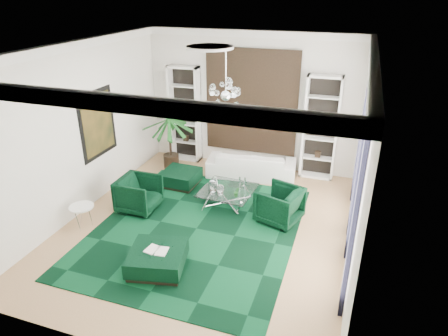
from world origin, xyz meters
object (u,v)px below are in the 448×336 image
(coffee_table, at_px, (228,197))
(armchair_right, at_px, (279,205))
(sofa, at_px, (251,164))
(palm, at_px, (169,128))
(armchair_left, at_px, (139,194))
(side_table, at_px, (83,217))
(ottoman_side, at_px, (181,178))
(ottoman_front, at_px, (158,260))

(coffee_table, bearing_deg, armchair_right, -13.28)
(sofa, height_order, palm, palm)
(armchair_left, distance_m, side_table, 1.33)
(armchair_right, xyz_separation_m, ottoman_side, (-2.82, 0.92, -0.21))
(side_table, bearing_deg, coffee_table, 35.66)
(coffee_table, distance_m, ottoman_side, 1.63)
(sofa, relative_size, coffee_table, 2.00)
(armchair_right, relative_size, coffee_table, 0.75)
(side_table, bearing_deg, palm, 82.60)
(armchair_left, distance_m, coffee_table, 2.09)
(sofa, relative_size, armchair_right, 2.68)
(ottoman_side, bearing_deg, palm, 127.60)
(sofa, relative_size, ottoman_side, 2.66)
(ottoman_front, bearing_deg, armchair_left, 127.81)
(coffee_table, distance_m, side_table, 3.30)
(side_table, bearing_deg, armchair_right, 22.04)
(armchair_left, height_order, ottoman_front, armchair_left)
(palm, bearing_deg, side_table, -97.40)
(armchair_left, xyz_separation_m, ottoman_front, (1.41, -1.82, -0.21))
(armchair_left, height_order, armchair_right, same)
(armchair_left, bearing_deg, ottoman_side, -15.05)
(armchair_right, bearing_deg, coffee_table, -86.47)
(ottoman_front, relative_size, side_table, 1.92)
(coffee_table, bearing_deg, ottoman_front, -100.26)
(armchair_right, distance_m, ottoman_front, 2.98)
(sofa, distance_m, ottoman_side, 1.98)
(side_table, bearing_deg, ottoman_front, -19.06)
(sofa, height_order, side_table, sofa)
(ottoman_side, distance_m, side_table, 2.79)
(ottoman_side, bearing_deg, coffee_table, -22.07)
(armchair_left, xyz_separation_m, side_table, (-0.78, -1.06, -0.16))
(sofa, distance_m, side_table, 4.60)
(coffee_table, xyz_separation_m, ottoman_side, (-1.51, 0.61, -0.01))
(coffee_table, relative_size, palm, 0.50)
(armchair_left, distance_m, ottoman_front, 2.31)
(sofa, height_order, armchair_right, armchair_right)
(ottoman_side, bearing_deg, ottoman_front, -72.71)
(armchair_left, bearing_deg, sofa, -38.16)
(ottoman_front, height_order, palm, palm)
(armchair_right, distance_m, coffee_table, 1.36)
(armchair_right, height_order, palm, palm)
(armchair_right, bearing_deg, sofa, -132.84)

